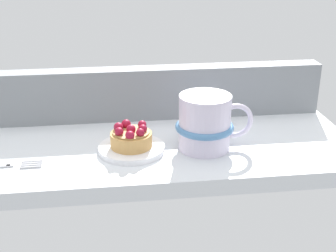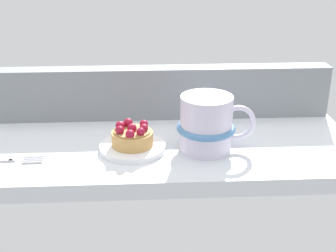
% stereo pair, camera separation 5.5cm
% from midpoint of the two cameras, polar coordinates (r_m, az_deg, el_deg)
% --- Properties ---
extents(ground_plane, '(0.79, 0.31, 0.03)m').
position_cam_midpoint_polar(ground_plane, '(0.88, -1.24, -2.95)').
color(ground_plane, silver).
extents(window_rail_back, '(0.78, 0.04, 0.11)m').
position_cam_midpoint_polar(window_rail_back, '(0.97, -1.55, 4.06)').
color(window_rail_back, gray).
rests_on(window_rail_back, ground_plane).
extents(dessert_plate, '(0.12, 0.12, 0.01)m').
position_cam_midpoint_polar(dessert_plate, '(0.84, -2.61, -2.69)').
color(dessert_plate, white).
rests_on(dessert_plate, ground_plane).
extents(raspberry_tart, '(0.07, 0.07, 0.04)m').
position_cam_midpoint_polar(raspberry_tart, '(0.83, -2.65, -1.27)').
color(raspberry_tart, tan).
rests_on(raspberry_tart, dessert_plate).
extents(coffee_mug, '(0.14, 0.11, 0.10)m').
position_cam_midpoint_polar(coffee_mug, '(0.83, 6.59, 0.23)').
color(coffee_mug, silver).
rests_on(coffee_mug, ground_plane).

